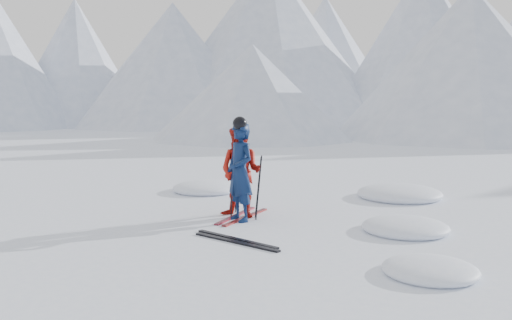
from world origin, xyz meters
The scene contains 12 objects.
ground centered at (0.00, 0.00, 0.00)m, with size 160.00×160.00×0.00m, color white.
skier_blue centered at (-1.69, 0.08, 0.91)m, with size 0.66×0.44×1.82m, color #0B1D43.
skier_red centered at (-1.86, 0.34, 0.87)m, with size 0.85×0.66×1.74m, color #AD170D.
pole_blue_left centered at (-1.99, 0.23, 0.61)m, with size 0.02×0.02×1.21m, color black.
pole_blue_right centered at (-1.44, 0.33, 0.61)m, with size 0.02×0.02×1.21m, color black.
pole_red_left centered at (-2.16, 0.59, 0.58)m, with size 0.02×0.02×1.16m, color black.
pole_red_right centered at (-1.56, 0.49, 0.58)m, with size 0.02×0.02×1.16m, color black.
ski_worn_left centered at (-1.98, 0.34, 0.01)m, with size 0.09×1.70×0.03m, color black.
ski_worn_right centered at (-1.74, 0.34, 0.01)m, with size 0.09×1.70×0.03m, color black.
ski_loose_a centered at (-0.90, -1.09, 0.01)m, with size 0.09×1.70×0.03m, color black.
ski_loose_b centered at (-0.80, -1.24, 0.01)m, with size 0.09×1.70×0.03m, color black.
snow_lumps centered at (-0.75, 2.43, 0.00)m, with size 7.94×6.73×0.42m.
Camera 1 is at (4.18, -7.86, 2.20)m, focal length 38.00 mm.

